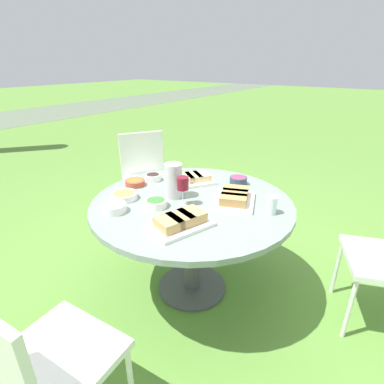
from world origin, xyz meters
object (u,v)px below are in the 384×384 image
object	(u,v)px
dining_table	(192,214)
chair_far_back	(146,171)
water_pitcher	(173,181)
chair_near_left	(34,361)
wine_glass	(183,184)

from	to	relation	value
dining_table	chair_far_back	xyz separation A→B (m)	(0.62, 1.00, -0.08)
dining_table	chair_far_back	size ratio (longest dim) A/B	1.45
dining_table	water_pitcher	bearing A→B (deg)	98.25
chair_near_left	chair_far_back	bearing A→B (deg)	31.85
dining_table	chair_far_back	bearing A→B (deg)	58.17
dining_table	water_pitcher	xyz separation A→B (m)	(-0.02, 0.13, 0.21)
chair_near_left	water_pitcher	bearing A→B (deg)	11.50
dining_table	chair_far_back	world-z (taller)	chair_far_back
chair_far_back	water_pitcher	distance (m)	1.12
chair_near_left	chair_far_back	world-z (taller)	same
chair_far_back	water_pitcher	size ratio (longest dim) A/B	3.90
water_pitcher	chair_near_left	bearing A→B (deg)	-168.50
wine_glass	chair_far_back	bearing A→B (deg)	54.59
chair_far_back	wine_glass	xyz separation A→B (m)	(-0.70, -0.99, 0.32)
wine_glass	water_pitcher	bearing A→B (deg)	62.89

